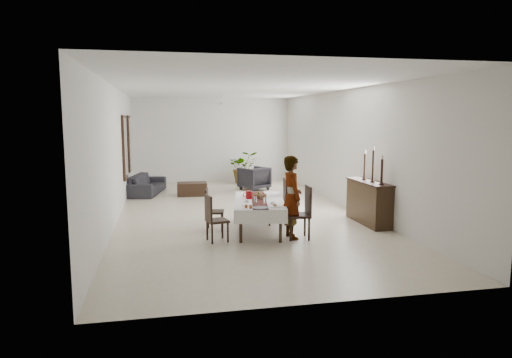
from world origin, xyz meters
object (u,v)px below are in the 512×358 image
Objects in this scene: sideboard_body at (369,203)px; red_pitcher at (249,195)px; dining_table_top at (259,201)px; woman at (292,197)px; sofa at (147,184)px.

red_pitcher is at bearing 179.40° from sideboard_body.
dining_table_top is 1.33× the size of sideboard_body.
woman reaches higher than dining_table_top.
woman is 1.06× the size of sideboard_body.
dining_table_top is at bearing -176.95° from sideboard_body.
sideboard_body is at bearing -69.56° from woman.
sofa is (-3.07, 6.29, -0.54)m from woman.
red_pitcher is 5.86m from sofa.
sofa is (-5.20, 5.37, -0.17)m from sideboard_body.
sofa is (-2.55, 5.51, -0.33)m from dining_table_top.
red_pitcher is (-0.20, 0.17, 0.12)m from dining_table_top.
red_pitcher is at bearing 149.04° from dining_table_top.
sofa is (-2.36, 5.34, -0.45)m from red_pitcher.
red_pitcher reaches higher than dining_table_top.
sideboard_body is (2.65, 0.14, -0.16)m from dining_table_top.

